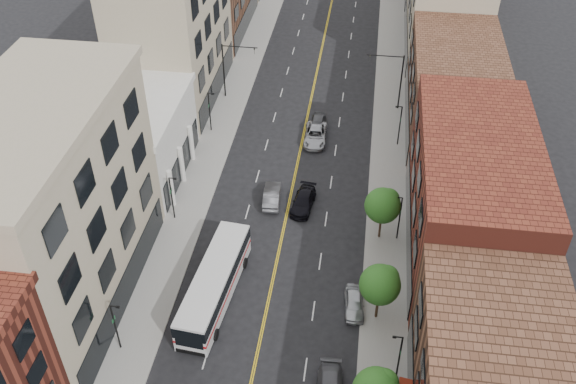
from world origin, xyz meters
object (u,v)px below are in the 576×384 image
at_px(car_lane_behind, 272,195).
at_px(car_lane_a, 303,201).
at_px(city_bus, 214,283).
at_px(car_lane_b, 315,135).
at_px(car_lane_c, 317,124).
at_px(car_parked_far, 354,303).

height_order(car_lane_behind, car_lane_a, car_lane_behind).
relative_size(city_bus, car_lane_b, 2.35).
distance_m(city_bus, car_lane_b, 26.12).
distance_m(car_lane_behind, car_lane_a, 3.33).
bearing_deg(car_lane_c, car_parked_far, -75.19).
xyz_separation_m(car_parked_far, car_lane_b, (-5.90, 24.95, 0.07)).
bearing_deg(car_lane_a, car_parked_far, -59.00).
bearing_deg(city_bus, car_lane_c, 83.11).
relative_size(car_lane_b, car_lane_c, 1.21).
relative_size(city_bus, car_lane_c, 2.83).
distance_m(city_bus, car_lane_behind, 14.03).
height_order(city_bus, car_lane_c, city_bus).
height_order(car_lane_a, car_lane_b, car_lane_b).
bearing_deg(car_lane_c, car_lane_behind, -100.66).
xyz_separation_m(car_lane_a, car_lane_c, (0.00, 14.42, 0.06)).
bearing_deg(city_bus, car_parked_far, 7.54).
height_order(car_parked_far, car_lane_a, car_lane_a).
distance_m(city_bus, car_parked_far, 12.05).
height_order(car_lane_behind, car_lane_b, car_lane_behind).
height_order(car_parked_far, car_lane_behind, car_lane_behind).
distance_m(car_parked_far, car_lane_c, 27.91).
relative_size(car_parked_far, car_lane_c, 0.90).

